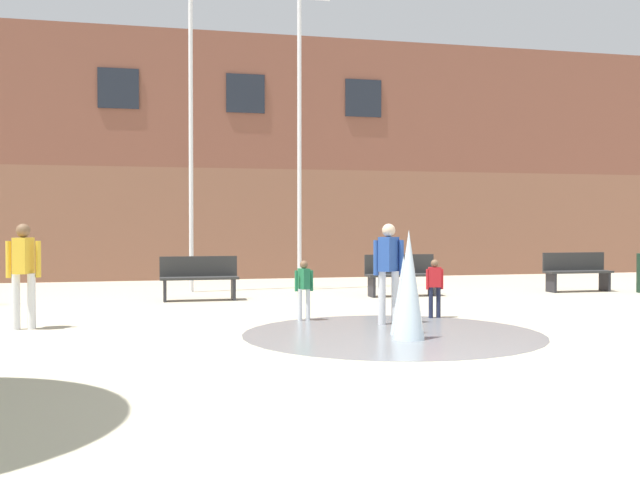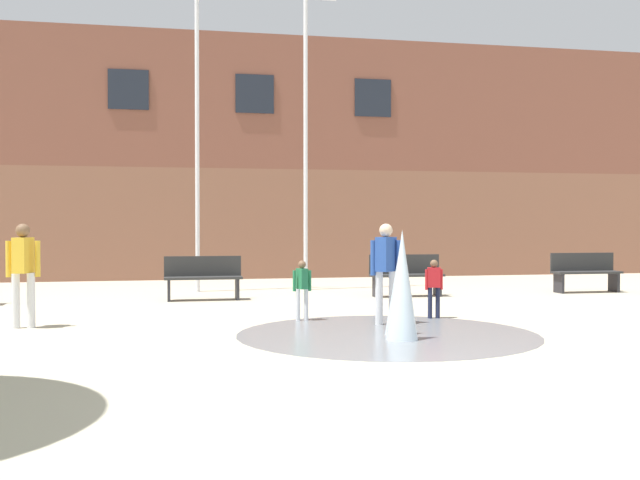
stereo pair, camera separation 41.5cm
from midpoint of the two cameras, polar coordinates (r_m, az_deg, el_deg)
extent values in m
plane|color=#BCB299|center=(7.25, 10.47, -11.44)|extent=(100.00, 100.00, 0.00)
cube|color=brown|center=(24.50, -5.30, 1.24)|extent=(36.00, 6.00, 3.17)
cube|color=brown|center=(24.75, -5.32, 9.42)|extent=(36.00, 6.00, 3.87)
cube|color=#1E232D|center=(21.67, -13.85, 11.07)|extent=(1.10, 0.06, 1.10)
cube|color=#1E232D|center=(21.82, -4.45, 11.04)|extent=(1.10, 0.06, 1.10)
cube|color=#1E232D|center=(22.51, 4.59, 10.73)|extent=(1.10, 0.06, 1.10)
cylinder|color=gray|center=(10.87, 6.27, -7.14)|extent=(4.33, 4.33, 0.01)
cone|color=silver|center=(10.29, 7.43, -3.41)|extent=(0.44, 0.44, 1.51)
cone|color=silver|center=(10.77, 7.07, -4.23)|extent=(0.38, 0.38, 1.12)
cube|color=#28282D|center=(15.64, -10.70, -3.79)|extent=(0.06, 0.40, 0.44)
cube|color=#28282D|center=(15.73, -5.58, -3.75)|extent=(0.06, 0.40, 0.44)
cube|color=#2D2D2D|center=(15.65, -8.13, -2.88)|extent=(1.60, 0.44, 0.05)
cube|color=#2D2D2D|center=(15.83, -8.18, -1.98)|extent=(1.60, 0.04, 0.42)
cube|color=#28282D|center=(16.22, 5.02, -3.59)|extent=(0.06, 0.40, 0.44)
cube|color=#28282D|center=(16.67, 9.65, -3.47)|extent=(0.06, 0.40, 0.44)
cube|color=#2D2D2D|center=(16.42, 7.37, -2.68)|extent=(1.60, 0.44, 0.05)
cube|color=#2D2D2D|center=(16.59, 7.15, -1.83)|extent=(1.60, 0.04, 0.42)
cube|color=#28282D|center=(18.05, 18.37, -3.16)|extent=(0.06, 0.40, 0.44)
cube|color=#28282D|center=(18.79, 22.08, -3.02)|extent=(0.06, 0.40, 0.44)
cube|color=#2D2D2D|center=(18.39, 20.27, -2.33)|extent=(1.60, 0.44, 0.05)
cube|color=#2D2D2D|center=(18.55, 19.95, -1.57)|extent=(1.60, 0.04, 0.42)
cylinder|color=#1E233D|center=(12.72, 9.31, -4.76)|extent=(0.07, 0.07, 0.52)
cylinder|color=#1E233D|center=(12.77, 9.89, -4.74)|extent=(0.07, 0.07, 0.52)
cube|color=red|center=(12.71, 9.61, -2.83)|extent=(0.24, 0.18, 0.33)
sphere|color=brown|center=(12.69, 9.61, -1.78)|extent=(0.13, 0.13, 0.13)
cylinder|color=red|center=(12.66, 9.06, -3.00)|extent=(0.05, 0.05, 0.34)
cylinder|color=red|center=(12.76, 10.15, -2.97)|extent=(0.05, 0.05, 0.34)
cylinder|color=silver|center=(11.81, 5.53, -4.44)|extent=(0.12, 0.12, 0.84)
cylinder|color=silver|center=(11.88, 6.55, -4.41)|extent=(0.12, 0.12, 0.84)
cube|color=#284C9E|center=(11.80, 6.05, -1.08)|extent=(0.38, 0.38, 0.54)
sphere|color=beige|center=(11.79, 6.05, 0.74)|extent=(0.21, 0.21, 0.21)
cylinder|color=#284C9E|center=(11.74, 5.07, -1.36)|extent=(0.08, 0.08, 0.55)
cylinder|color=#284C9E|center=(11.86, 7.02, -1.34)|extent=(0.08, 0.08, 0.55)
cylinder|color=silver|center=(12.28, -0.72, -4.96)|extent=(0.07, 0.07, 0.52)
cylinder|color=silver|center=(12.31, -0.09, -4.95)|extent=(0.07, 0.07, 0.52)
cube|color=#237547|center=(12.25, -0.41, -2.96)|extent=(0.18, 0.24, 0.33)
sphere|color=brown|center=(12.24, -0.41, -1.88)|extent=(0.13, 0.13, 0.13)
cylinder|color=#237547|center=(12.23, -1.01, -3.13)|extent=(0.05, 0.05, 0.34)
cylinder|color=#237547|center=(12.28, 0.19, -3.11)|extent=(0.05, 0.05, 0.34)
cylinder|color=silver|center=(12.20, -21.27, -4.33)|extent=(0.12, 0.12, 0.84)
cylinder|color=silver|center=(12.17, -20.25, -4.34)|extent=(0.12, 0.12, 0.84)
cube|color=gold|center=(12.14, -20.78, -1.09)|extent=(0.29, 0.38, 0.54)
sphere|color=brown|center=(12.13, -20.80, 0.68)|extent=(0.21, 0.21, 0.21)
cylinder|color=gold|center=(12.17, -21.76, -1.35)|extent=(0.08, 0.08, 0.55)
cylinder|color=gold|center=(12.11, -19.80, -1.35)|extent=(0.08, 0.08, 0.55)
cylinder|color=silver|center=(17.78, -8.68, 8.66)|extent=(0.10, 0.10, 7.77)
cylinder|color=silver|center=(18.10, -0.44, 8.60)|extent=(0.10, 0.10, 7.80)
camera|label=1|loc=(0.21, -89.10, 0.02)|focal=42.00mm
camera|label=2|loc=(0.21, 90.90, -0.02)|focal=42.00mm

